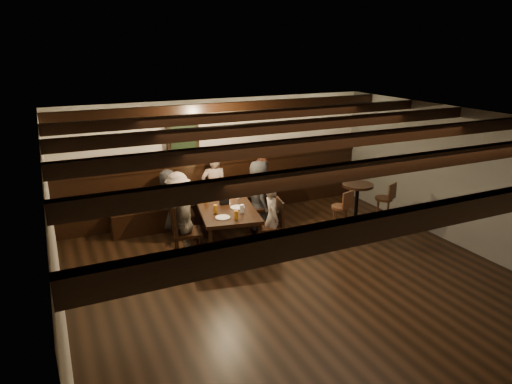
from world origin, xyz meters
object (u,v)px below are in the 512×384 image
person_bench_right (260,190)px  person_left_near (179,206)px  person_right_far (272,218)px  chair_right_far (270,235)px  high_top_table (357,202)px  person_bench_left (169,200)px  chair_left_near (181,223)px  dining_table (224,206)px  bar_stool_right (383,215)px  person_right_near (259,196)px  person_bench_centre (214,189)px  person_left_far (184,223)px  chair_right_near (257,215)px  bar_stool_left (340,224)px  chair_left_far (187,242)px

person_bench_right → person_left_near: bearing=15.3°
person_bench_right → person_right_far: bearing=83.7°
chair_right_far → high_top_table: (1.72, -0.11, 0.38)m
person_bench_left → high_top_table: person_bench_left is taller
chair_right_far → person_bench_left: 2.13m
chair_left_near → dining_table: bearing=58.0°
bar_stool_right → chair_right_far: bearing=150.0°
chair_right_far → person_right_near: size_ratio=0.66×
person_bench_centre → person_left_far: size_ratio=1.09×
chair_right_far → person_bench_centre: size_ratio=0.64×
chair_left_near → person_bench_right: size_ratio=0.73×
person_bench_left → bar_stool_right: 4.04m
chair_right_near → dining_table: bearing=122.0°
person_bench_left → person_bench_centre: size_ratio=0.85×
person_bench_centre → bar_stool_left: person_bench_centre is taller
dining_table → person_right_near: person_right_near is taller
person_bench_right → person_left_near: size_ratio=1.04×
chair_right_near → person_bench_right: 0.60m
bar_stool_right → person_bench_centre: bearing=121.6°
dining_table → chair_left_near: size_ratio=2.29×
chair_left_far → person_left_far: size_ratio=0.77×
person_bench_centre → person_bench_left: bearing=9.5°
chair_left_far → high_top_table: 3.18m
chair_left_near → chair_right_near: chair_right_near is taller
chair_left_near → person_bench_left: (-0.09, 0.48, 0.31)m
dining_table → chair_right_far: chair_right_far is taller
chair_left_near → person_left_far: bearing=-1.9°
chair_right_far → person_right_near: 0.99m
dining_table → person_left_near: size_ratio=1.74×
chair_left_near → person_bench_right: person_bench_right is taller
person_left_far → bar_stool_right: 3.71m
person_bench_centre → person_left_far: person_bench_centre is taller
dining_table → person_right_far: size_ratio=1.85×
person_left_near → person_right_far: bearing=59.0°
person_right_near → bar_stool_left: 1.60m
person_right_far → bar_stool_left: bearing=-93.9°
person_bench_left → bar_stool_right: person_bench_left is taller
person_bench_left → person_right_far: 2.13m
person_right_near → bar_stool_right: 2.34m
dining_table → bar_stool_left: bearing=-15.1°
person_left_near → bar_stool_right: bearing=78.5°
person_right_near → person_bench_left: bearing=74.7°
person_left_near → person_right_far: (1.31, -1.16, -0.04)m
person_right_far → high_top_table: size_ratio=1.18×
chair_left_near → chair_left_far: chair_left_far is taller
person_right_near → high_top_table: person_right_near is taller
person_left_near → chair_left_far: bearing=1.9°
person_bench_centre → person_left_far: (-1.02, -1.33, -0.06)m
chair_right_far → person_bench_left: size_ratio=0.76×
person_bench_left → person_right_far: person_bench_left is taller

